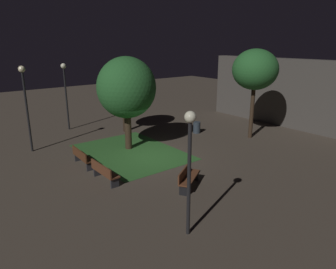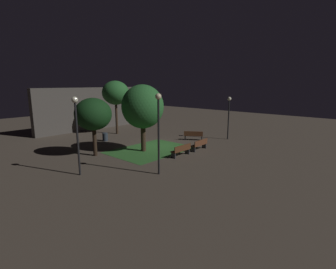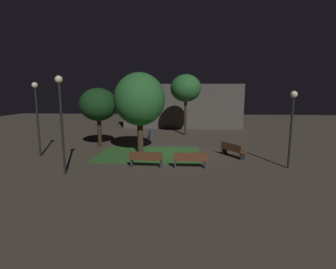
{
  "view_description": "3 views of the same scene",
  "coord_description": "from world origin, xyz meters",
  "px_view_note": "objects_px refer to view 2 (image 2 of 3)",
  "views": [
    {
      "loc": [
        13.04,
        -9.08,
        6.04
      ],
      "look_at": [
        0.41,
        0.77,
        1.25
      ],
      "focal_mm": 33.29,
      "sensor_mm": 36.0,
      "label": 1
    },
    {
      "loc": [
        -15.52,
        -14.94,
        5.37
      ],
      "look_at": [
        0.57,
        -0.54,
        1.01
      ],
      "focal_mm": 27.12,
      "sensor_mm": 36.0,
      "label": 2
    },
    {
      "loc": [
        0.88,
        -16.83,
        4.06
      ],
      "look_at": [
        -0.26,
        0.51,
        1.16
      ],
      "focal_mm": 27.44,
      "sensor_mm": 36.0,
      "label": 3
    }
  ],
  "objects_px": {
    "tree_near_wall": "(143,107)",
    "lamp_post_plaza_east": "(76,123)",
    "bench_front_right": "(200,144)",
    "trash_bin": "(105,137)",
    "tree_lawn_side": "(93,114)",
    "tree_right_canopy": "(116,93)",
    "lamp_post_near_wall": "(229,110)",
    "bench_by_lamp": "(193,135)",
    "bench_corner": "(181,150)",
    "lamp_post_plaza_west": "(158,121)"
  },
  "relations": [
    {
      "from": "tree_near_wall",
      "to": "lamp_post_plaza_east",
      "type": "xyz_separation_m",
      "value": [
        -6.25,
        -1.2,
        -0.42
      ]
    },
    {
      "from": "tree_near_wall",
      "to": "bench_front_right",
      "type": "bearing_deg",
      "value": -44.79
    },
    {
      "from": "bench_front_right",
      "to": "trash_bin",
      "type": "height_order",
      "value": "bench_front_right"
    },
    {
      "from": "bench_front_right",
      "to": "tree_lawn_side",
      "type": "distance_m",
      "value": 8.65
    },
    {
      "from": "tree_right_canopy",
      "to": "tree_lawn_side",
      "type": "bearing_deg",
      "value": -137.97
    },
    {
      "from": "lamp_post_near_wall",
      "to": "bench_by_lamp",
      "type": "bearing_deg",
      "value": 138.81
    },
    {
      "from": "bench_corner",
      "to": "tree_near_wall",
      "type": "height_order",
      "value": "tree_near_wall"
    },
    {
      "from": "bench_front_right",
      "to": "tree_right_canopy",
      "type": "distance_m",
      "value": 11.34
    },
    {
      "from": "tree_lawn_side",
      "to": "bench_front_right",
      "type": "bearing_deg",
      "value": -36.94
    },
    {
      "from": "tree_right_canopy",
      "to": "lamp_post_plaza_east",
      "type": "distance_m",
      "value": 12.71
    },
    {
      "from": "bench_by_lamp",
      "to": "lamp_post_plaza_east",
      "type": "xyz_separation_m",
      "value": [
        -12.19,
        -0.57,
        2.66
      ]
    },
    {
      "from": "lamp_post_plaza_west",
      "to": "tree_right_canopy",
      "type": "bearing_deg",
      "value": 63.5
    },
    {
      "from": "bench_by_lamp",
      "to": "tree_lawn_side",
      "type": "xyz_separation_m",
      "value": [
        -9.27,
        2.35,
        2.65
      ]
    },
    {
      "from": "bench_corner",
      "to": "lamp_post_plaza_east",
      "type": "relative_size",
      "value": 0.39
    },
    {
      "from": "tree_near_wall",
      "to": "lamp_post_plaza_east",
      "type": "bearing_deg",
      "value": -169.17
    },
    {
      "from": "bench_by_lamp",
      "to": "tree_near_wall",
      "type": "height_order",
      "value": "tree_near_wall"
    },
    {
      "from": "tree_lawn_side",
      "to": "lamp_post_plaza_east",
      "type": "relative_size",
      "value": 0.94
    },
    {
      "from": "bench_by_lamp",
      "to": "bench_corner",
      "type": "bearing_deg",
      "value": -152.87
    },
    {
      "from": "bench_front_right",
      "to": "tree_near_wall",
      "type": "height_order",
      "value": "tree_near_wall"
    },
    {
      "from": "bench_front_right",
      "to": "lamp_post_plaza_west",
      "type": "xyz_separation_m",
      "value": [
        -6.26,
        -1.39,
        2.77
      ]
    },
    {
      "from": "tree_right_canopy",
      "to": "trash_bin",
      "type": "height_order",
      "value": "tree_right_canopy"
    },
    {
      "from": "bench_corner",
      "to": "bench_by_lamp",
      "type": "height_order",
      "value": "same"
    },
    {
      "from": "lamp_post_plaza_east",
      "to": "trash_bin",
      "type": "bearing_deg",
      "value": 46.21
    },
    {
      "from": "tree_near_wall",
      "to": "tree_lawn_side",
      "type": "bearing_deg",
      "value": 152.61
    },
    {
      "from": "bench_by_lamp",
      "to": "lamp_post_plaza_west",
      "type": "distance_m",
      "value": 10.18
    },
    {
      "from": "tree_lawn_side",
      "to": "trash_bin",
      "type": "relative_size",
      "value": 5.6
    },
    {
      "from": "bench_corner",
      "to": "lamp_post_plaza_east",
      "type": "bearing_deg",
      "value": 164.13
    },
    {
      "from": "tree_near_wall",
      "to": "lamp_post_plaza_east",
      "type": "height_order",
      "value": "tree_near_wall"
    },
    {
      "from": "lamp_post_plaza_east",
      "to": "trash_bin",
      "type": "height_order",
      "value": "lamp_post_plaza_east"
    },
    {
      "from": "bench_front_right",
      "to": "lamp_post_plaza_east",
      "type": "distance_m",
      "value": 10.07
    },
    {
      "from": "tree_lawn_side",
      "to": "lamp_post_plaza_west",
      "type": "distance_m",
      "value": 6.35
    },
    {
      "from": "tree_lawn_side",
      "to": "lamp_post_near_wall",
      "type": "height_order",
      "value": "tree_lawn_side"
    },
    {
      "from": "bench_front_right",
      "to": "tree_lawn_side",
      "type": "relative_size",
      "value": 0.42
    },
    {
      "from": "tree_right_canopy",
      "to": "lamp_post_near_wall",
      "type": "bearing_deg",
      "value": -61.85
    },
    {
      "from": "bench_front_right",
      "to": "bench_by_lamp",
      "type": "height_order",
      "value": "same"
    },
    {
      "from": "bench_by_lamp",
      "to": "lamp_post_plaza_west",
      "type": "height_order",
      "value": "lamp_post_plaza_west"
    },
    {
      "from": "bench_corner",
      "to": "lamp_post_plaza_east",
      "type": "distance_m",
      "value": 7.87
    },
    {
      "from": "bench_front_right",
      "to": "tree_right_canopy",
      "type": "height_order",
      "value": "tree_right_canopy"
    },
    {
      "from": "bench_corner",
      "to": "tree_lawn_side",
      "type": "bearing_deg",
      "value": 130.36
    },
    {
      "from": "tree_right_canopy",
      "to": "trash_bin",
      "type": "bearing_deg",
      "value": -145.12
    },
    {
      "from": "lamp_post_near_wall",
      "to": "tree_lawn_side",
      "type": "bearing_deg",
      "value": 158.75
    },
    {
      "from": "tree_lawn_side",
      "to": "lamp_post_plaza_west",
      "type": "height_order",
      "value": "lamp_post_plaza_west"
    },
    {
      "from": "lamp_post_plaza_east",
      "to": "tree_right_canopy",
      "type": "bearing_deg",
      "value": 43.03
    },
    {
      "from": "lamp_post_plaza_east",
      "to": "tree_near_wall",
      "type": "bearing_deg",
      "value": 10.83
    },
    {
      "from": "bench_corner",
      "to": "trash_bin",
      "type": "height_order",
      "value": "bench_corner"
    },
    {
      "from": "bench_by_lamp",
      "to": "tree_near_wall",
      "type": "distance_m",
      "value": 6.72
    },
    {
      "from": "lamp_post_plaza_west",
      "to": "lamp_post_near_wall",
      "type": "xyz_separation_m",
      "value": [
        11.53,
        1.74,
        -0.42
      ]
    },
    {
      "from": "lamp_post_near_wall",
      "to": "trash_bin",
      "type": "relative_size",
      "value": 5.3
    },
    {
      "from": "bench_corner",
      "to": "tree_lawn_side",
      "type": "height_order",
      "value": "tree_lawn_side"
    },
    {
      "from": "bench_by_lamp",
      "to": "tree_near_wall",
      "type": "relative_size",
      "value": 0.34
    }
  ]
}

